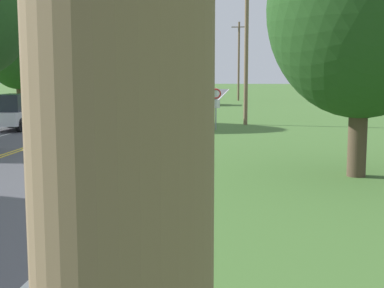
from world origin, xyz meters
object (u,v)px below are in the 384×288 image
fire_hydrant (151,192)px  tree_behind_sign (18,52)px  car_maroon_suv_horizon (162,89)px  car_champagne_suv_receding (205,96)px  car_dark_blue_sedan_distant (136,94)px  traffic_sign (216,99)px  car_red_van_mid_far (75,106)px  tree_mid_treeline (363,9)px  car_silver_suv_mid_near (14,111)px

fire_hydrant → tree_behind_sign: bearing=117.3°
car_maroon_suv_horizon → tree_behind_sign: bearing=172.3°
fire_hydrant → car_champagne_suv_receding: bearing=92.3°
car_champagne_suv_receding → car_dark_blue_sedan_distant: 13.59m
traffic_sign → car_champagne_suv_receding: size_ratio=0.54×
traffic_sign → car_red_van_mid_far: traffic_sign is taller
fire_hydrant → tree_mid_treeline: tree_mid_treeline is taller
car_champagne_suv_receding → traffic_sign: bearing=6.8°
traffic_sign → tree_behind_sign: tree_behind_sign is taller
car_dark_blue_sedan_distant → tree_behind_sign: bearing=160.7°
car_dark_blue_sedan_distant → car_maroon_suv_horizon: 22.70m
car_red_van_mid_far → tree_behind_sign: bearing=39.9°
traffic_sign → tree_mid_treeline: (4.80, -13.19, 3.12)m
traffic_sign → car_red_van_mid_far: (-9.61, 5.36, -0.76)m
car_dark_blue_sedan_distant → car_champagne_suv_receding: bearing=-139.0°
car_silver_suv_mid_near → car_red_van_mid_far: size_ratio=0.85×
car_silver_suv_mid_near → car_red_van_mid_far: 6.44m
tree_behind_sign → car_maroon_suv_horizon: bearing=81.9°
tree_behind_sign → car_dark_blue_sedan_distant: size_ratio=1.85×
tree_mid_treeline → car_maroon_suv_horizon: size_ratio=1.79×
car_champagne_suv_receding → car_maroon_suv_horizon: bearing=-162.4°
tree_mid_treeline → car_silver_suv_mid_near: (-15.81, 12.26, -3.81)m
tree_behind_sign → car_champagne_suv_receding: bearing=31.5°
traffic_sign → car_champagne_suv_receding: 25.27m
car_champagne_suv_receding → fire_hydrant: bearing=3.9°
traffic_sign → car_red_van_mid_far: bearing=150.9°
car_red_van_mid_far → car_dark_blue_sedan_distant: bearing=5.2°
traffic_sign → tree_behind_sign: size_ratio=0.28×
fire_hydrant → car_dark_blue_sedan_distant: 54.00m
car_red_van_mid_far → car_dark_blue_sedan_distant: 29.89m
fire_hydrant → traffic_sign: bearing=88.2°
tree_behind_sign → car_silver_suv_mid_near: 18.35m
car_silver_suv_mid_near → car_red_van_mid_far: car_silver_suv_mid_near is taller
car_champagne_suv_receding → car_silver_suv_mid_near: bearing=-16.8°
car_dark_blue_sedan_distant → car_maroon_suv_horizon: bearing=-0.7°
tree_behind_sign → car_red_van_mid_far: 13.74m
car_maroon_suv_horizon → car_red_van_mid_far: bearing=-177.3°
traffic_sign → tree_behind_sign: 23.91m
car_silver_suv_mid_near → car_dark_blue_sedan_distant: 36.12m
fire_hydrant → car_silver_suv_mid_near: (-10.45, 16.77, 0.61)m
car_silver_suv_mid_near → car_dark_blue_sedan_distant: size_ratio=0.91×
car_maroon_suv_horizon → fire_hydrant: bearing=-171.2°
tree_mid_treeline → car_champagne_suv_receding: size_ratio=1.90×
fire_hydrant → traffic_sign: size_ratio=0.35×
car_champagne_suv_receding → car_red_van_mid_far: bearing=-18.6°
traffic_sign → tree_behind_sign: bearing=138.6°
tree_mid_treeline → car_maroon_suv_horizon: tree_mid_treeline is taller
tree_behind_sign → car_maroon_suv_horizon: tree_behind_sign is taller
car_red_van_mid_far → traffic_sign: bearing=-117.5°
car_red_van_mid_far → car_maroon_suv_horizon: bearing=3.9°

